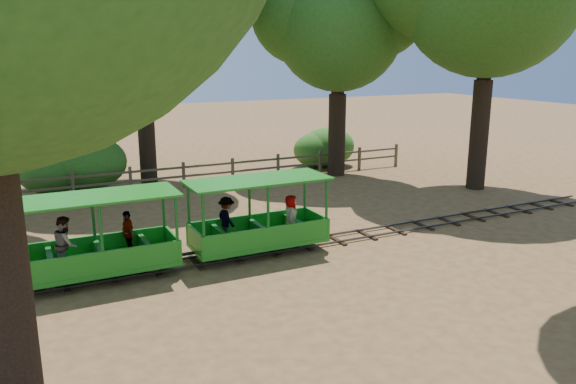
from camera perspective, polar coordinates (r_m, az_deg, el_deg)
name	(u,v)px	position (r m, az deg, el deg)	size (l,w,h in m)	color
ground	(304,246)	(15.13, 1.64, -5.49)	(90.00, 90.00, 0.00)	olive
track	(304,243)	(15.11, 1.64, -5.25)	(22.00, 1.00, 0.10)	#3F3D3A
carriage_front	(96,247)	(13.38, -18.94, -5.33)	(3.60, 1.47, 1.87)	#1D831C
carriage_rear	(257,224)	(14.37, -3.19, -3.29)	(3.60, 1.47, 1.87)	#1D831C
oak_ne	(338,19)	(23.61, 5.08, 17.14)	(6.61, 5.82, 8.77)	#2D2116
fence	(209,171)	(22.12, -8.07, 2.16)	(18.10, 0.10, 1.00)	brown
shrub_west	(52,170)	(22.33, -22.89, 2.04)	(2.48, 1.90, 1.71)	#2D6B1E
shrub_mid_w	(86,163)	(22.40, -19.79, 2.80)	(2.98, 2.29, 2.06)	#2D6B1E
shrub_mid_e	(318,150)	(25.48, 3.04, 4.32)	(2.31, 1.78, 1.60)	#2D6B1E
shrub_east	(328,147)	(25.72, 4.06, 4.61)	(2.57, 1.98, 1.78)	#2D6B1E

